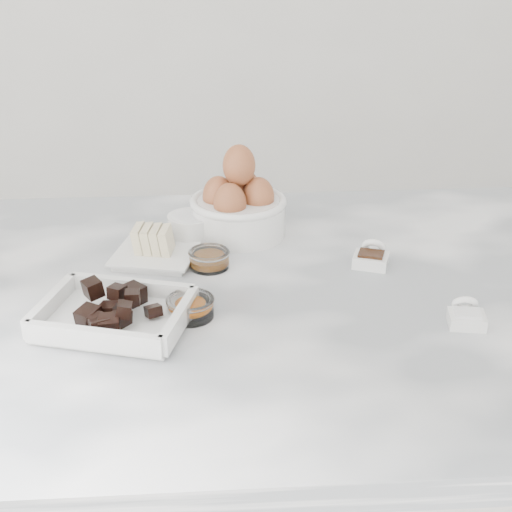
{
  "coord_description": "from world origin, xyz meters",
  "views": [
    {
      "loc": [
        -0.04,
        -0.91,
        1.43
      ],
      "look_at": [
        0.02,
        0.03,
        0.98
      ],
      "focal_mm": 50.0,
      "sensor_mm": 36.0,
      "label": 1
    }
  ],
  "objects_px": {
    "zest_bowl": "(191,307)",
    "honey_bowl": "(209,259)",
    "chocolate_dish": "(114,311)",
    "egg_bowl": "(238,206)",
    "salt_spoon": "(466,315)",
    "butter_plate": "(155,248)",
    "vanilla_spoon": "(371,257)",
    "sugar_ramekin": "(191,227)"
  },
  "relations": [
    {
      "from": "zest_bowl",
      "to": "vanilla_spoon",
      "type": "bearing_deg",
      "value": 27.14
    },
    {
      "from": "chocolate_dish",
      "to": "honey_bowl",
      "type": "height_order",
      "value": "chocolate_dish"
    },
    {
      "from": "chocolate_dish",
      "to": "egg_bowl",
      "type": "relative_size",
      "value": 1.37
    },
    {
      "from": "chocolate_dish",
      "to": "honey_bowl",
      "type": "distance_m",
      "value": 0.21
    },
    {
      "from": "salt_spoon",
      "to": "zest_bowl",
      "type": "bearing_deg",
      "value": 173.42
    },
    {
      "from": "honey_bowl",
      "to": "vanilla_spoon",
      "type": "bearing_deg",
      "value": -1.69
    },
    {
      "from": "chocolate_dish",
      "to": "egg_bowl",
      "type": "bearing_deg",
      "value": 58.53
    },
    {
      "from": "zest_bowl",
      "to": "honey_bowl",
      "type": "bearing_deg",
      "value": 80.02
    },
    {
      "from": "sugar_ramekin",
      "to": "salt_spoon",
      "type": "xyz_separation_m",
      "value": [
        0.37,
        -0.29,
        -0.01
      ]
    },
    {
      "from": "sugar_ramekin",
      "to": "honey_bowl",
      "type": "distance_m",
      "value": 0.11
    },
    {
      "from": "butter_plate",
      "to": "salt_spoon",
      "type": "xyz_separation_m",
      "value": [
        0.43,
        -0.23,
        -0.01
      ]
    },
    {
      "from": "butter_plate",
      "to": "honey_bowl",
      "type": "xyz_separation_m",
      "value": [
        0.09,
        -0.04,
        -0.0
      ]
    },
    {
      "from": "butter_plate",
      "to": "sugar_ramekin",
      "type": "distance_m",
      "value": 0.09
    },
    {
      "from": "chocolate_dish",
      "to": "zest_bowl",
      "type": "xyz_separation_m",
      "value": [
        0.1,
        0.02,
        -0.01
      ]
    },
    {
      "from": "butter_plate",
      "to": "sugar_ramekin",
      "type": "xyz_separation_m",
      "value": [
        0.06,
        0.07,
        0.01
      ]
    },
    {
      "from": "honey_bowl",
      "to": "salt_spoon",
      "type": "distance_m",
      "value": 0.39
    },
    {
      "from": "zest_bowl",
      "to": "sugar_ramekin",
      "type": "bearing_deg",
      "value": 90.66
    },
    {
      "from": "honey_bowl",
      "to": "salt_spoon",
      "type": "height_order",
      "value": "salt_spoon"
    },
    {
      "from": "sugar_ramekin",
      "to": "zest_bowl",
      "type": "relative_size",
      "value": 1.15
    },
    {
      "from": "egg_bowl",
      "to": "honey_bowl",
      "type": "distance_m",
      "value": 0.14
    },
    {
      "from": "egg_bowl",
      "to": "salt_spoon",
      "type": "relative_size",
      "value": 2.58
    },
    {
      "from": "chocolate_dish",
      "to": "egg_bowl",
      "type": "distance_m",
      "value": 0.34
    },
    {
      "from": "honey_bowl",
      "to": "vanilla_spoon",
      "type": "relative_size",
      "value": 0.86
    },
    {
      "from": "honey_bowl",
      "to": "egg_bowl",
      "type": "bearing_deg",
      "value": 67.62
    },
    {
      "from": "sugar_ramekin",
      "to": "honey_bowl",
      "type": "bearing_deg",
      "value": -73.83
    },
    {
      "from": "sugar_ramekin",
      "to": "salt_spoon",
      "type": "distance_m",
      "value": 0.47
    },
    {
      "from": "vanilla_spoon",
      "to": "salt_spoon",
      "type": "bearing_deg",
      "value": -64.68
    },
    {
      "from": "chocolate_dish",
      "to": "vanilla_spoon",
      "type": "height_order",
      "value": "chocolate_dish"
    },
    {
      "from": "chocolate_dish",
      "to": "salt_spoon",
      "type": "distance_m",
      "value": 0.47
    },
    {
      "from": "egg_bowl",
      "to": "vanilla_spoon",
      "type": "xyz_separation_m",
      "value": [
        0.2,
        -0.13,
        -0.04
      ]
    },
    {
      "from": "butter_plate",
      "to": "zest_bowl",
      "type": "xyz_separation_m",
      "value": [
        0.06,
        -0.19,
        -0.0
      ]
    },
    {
      "from": "honey_bowl",
      "to": "salt_spoon",
      "type": "bearing_deg",
      "value": -29.54
    },
    {
      "from": "sugar_ramekin",
      "to": "chocolate_dish",
      "type": "bearing_deg",
      "value": -109.98
    },
    {
      "from": "butter_plate",
      "to": "egg_bowl",
      "type": "relative_size",
      "value": 0.92
    },
    {
      "from": "salt_spoon",
      "to": "honey_bowl",
      "type": "bearing_deg",
      "value": 150.46
    },
    {
      "from": "butter_plate",
      "to": "vanilla_spoon",
      "type": "xyz_separation_m",
      "value": [
        0.34,
        -0.04,
        -0.01
      ]
    },
    {
      "from": "zest_bowl",
      "to": "salt_spoon",
      "type": "distance_m",
      "value": 0.37
    },
    {
      "from": "zest_bowl",
      "to": "vanilla_spoon",
      "type": "distance_m",
      "value": 0.31
    },
    {
      "from": "zest_bowl",
      "to": "chocolate_dish",
      "type": "bearing_deg",
      "value": -171.04
    },
    {
      "from": "butter_plate",
      "to": "sugar_ramekin",
      "type": "bearing_deg",
      "value": 49.6
    },
    {
      "from": "egg_bowl",
      "to": "vanilla_spoon",
      "type": "height_order",
      "value": "egg_bowl"
    },
    {
      "from": "salt_spoon",
      "to": "butter_plate",
      "type": "bearing_deg",
      "value": 151.78
    }
  ]
}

